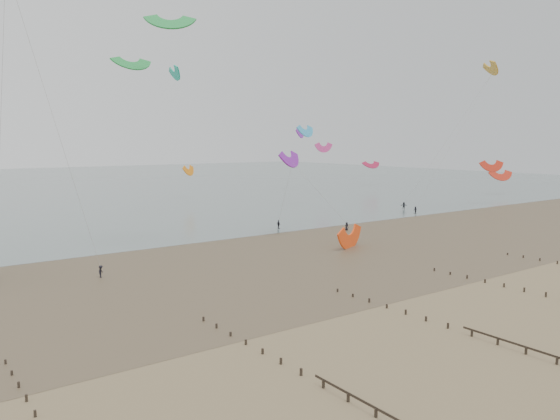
# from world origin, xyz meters

# --- Properties ---
(ground) EXTENTS (500.00, 500.00, 0.00)m
(ground) POSITION_xyz_m (0.00, 0.00, 0.00)
(ground) COLOR brown
(ground) RESTS_ON ground
(sea_and_shore) EXTENTS (500.00, 665.00, 0.03)m
(sea_and_shore) POSITION_xyz_m (-4.08, 34.40, 0.01)
(sea_and_shore) COLOR #475654
(sea_and_shore) RESTS_ON ground
(kitesurfers) EXTENTS (122.67, 26.90, 1.85)m
(kitesurfers) POSITION_xyz_m (25.90, 50.71, 0.88)
(kitesurfers) COLOR black
(kitesurfers) RESTS_ON ground
(grounded_kite) EXTENTS (9.27, 8.36, 4.17)m
(grounded_kite) POSITION_xyz_m (24.14, 31.11, 0.00)
(grounded_kite) COLOR #FF4510
(grounded_kite) RESTS_ON ground
(kites_airborne) EXTENTS (237.99, 109.59, 37.47)m
(kites_airborne) POSITION_xyz_m (2.43, 82.36, 21.91)
(kites_airborne) COLOR #35A1D5
(kites_airborne) RESTS_ON ground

